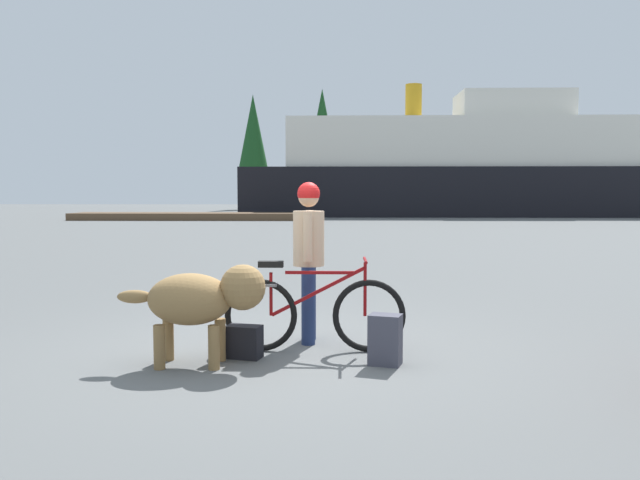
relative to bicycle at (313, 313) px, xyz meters
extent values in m
plane|color=#595B5B|center=(-0.37, 0.00, -0.38)|extent=(160.00, 160.00, 0.00)
torus|color=black|center=(0.54, 0.00, -0.03)|extent=(0.71, 0.06, 0.71)
torus|color=black|center=(-0.51, 0.00, -0.03)|extent=(0.71, 0.06, 0.71)
cube|color=maroon|center=(0.06, 0.00, 0.39)|extent=(0.67, 0.03, 0.03)
cube|color=maroon|center=(0.04, 0.00, 0.20)|extent=(0.90, 0.03, 0.49)
cylinder|color=maroon|center=(-0.41, 0.00, 0.18)|extent=(0.03, 0.03, 0.42)
cylinder|color=maroon|center=(0.50, 0.00, 0.23)|extent=(0.03, 0.03, 0.52)
cube|color=black|center=(-0.41, 0.00, 0.47)|extent=(0.24, 0.10, 0.06)
cylinder|color=maroon|center=(0.50, 0.00, 0.51)|extent=(0.03, 0.44, 0.03)
cube|color=slate|center=(-0.53, 0.00, 0.27)|extent=(0.36, 0.14, 0.02)
cylinder|color=navy|center=(-0.06, 0.52, 0.01)|extent=(0.14, 0.14, 0.79)
cylinder|color=navy|center=(-0.06, 0.30, 0.01)|extent=(0.14, 0.14, 0.79)
cylinder|color=#D8B28C|center=(-0.06, 0.41, 0.69)|extent=(0.32, 0.32, 0.56)
cylinder|color=#D8B28C|center=(-0.06, 0.63, 0.72)|extent=(0.09, 0.09, 0.50)
cylinder|color=#D8B28C|center=(-0.06, 0.19, 0.72)|extent=(0.09, 0.09, 0.50)
sphere|color=tan|center=(-0.06, 0.41, 1.12)|extent=(0.21, 0.21, 0.21)
sphere|color=red|center=(-0.06, 0.41, 1.15)|extent=(0.23, 0.23, 0.23)
ellipsoid|color=olive|center=(-1.08, -0.51, 0.21)|extent=(0.75, 0.54, 0.46)
sphere|color=olive|center=(-0.61, -0.51, 0.32)|extent=(0.41, 0.41, 0.41)
ellipsoid|color=olive|center=(-1.58, -0.51, 0.23)|extent=(0.32, 0.12, 0.12)
cylinder|color=olive|center=(-0.84, -0.36, -0.19)|extent=(0.10, 0.10, 0.39)
cylinder|color=olive|center=(-0.84, -0.66, -0.19)|extent=(0.10, 0.10, 0.39)
cylinder|color=olive|center=(-1.32, -0.36, -0.19)|extent=(0.10, 0.10, 0.39)
cylinder|color=olive|center=(-1.32, -0.66, -0.19)|extent=(0.10, 0.10, 0.39)
cube|color=#3F3F4C|center=(0.66, -0.46, -0.16)|extent=(0.33, 0.27, 0.46)
cube|color=black|center=(-0.64, -0.26, -0.23)|extent=(0.36, 0.26, 0.31)
cube|color=brown|center=(-7.98, 30.31, -0.18)|extent=(13.81, 2.75, 0.40)
cube|color=black|center=(8.83, 37.49, 1.20)|extent=(29.82, 7.21, 3.18)
cube|color=silver|center=(8.83, 37.49, 4.39)|extent=(23.86, 6.06, 3.20)
cube|color=silver|center=(11.81, 37.49, 6.89)|extent=(7.16, 4.33, 1.80)
cylinder|color=#BF8C19|center=(5.25, 37.49, 7.19)|extent=(1.10, 1.10, 2.40)
cylinder|color=#4C331E|center=(-7.60, 52.96, 1.13)|extent=(0.44, 0.44, 3.03)
cone|color=#19471E|center=(-7.60, 52.96, 6.39)|extent=(2.98, 2.98, 7.49)
cylinder|color=#4C331E|center=(-1.28, 53.49, 1.22)|extent=(0.40, 0.40, 3.21)
cone|color=#19471E|center=(-1.28, 53.49, 6.76)|extent=(3.12, 3.12, 7.88)
cylinder|color=#4C331E|center=(7.00, 52.76, 0.94)|extent=(0.43, 0.43, 2.64)
cone|color=#19471E|center=(7.00, 52.76, 6.50)|extent=(4.26, 4.26, 8.50)
cylinder|color=#4C331E|center=(7.32, 59.38, 0.99)|extent=(0.35, 0.35, 2.75)
cone|color=#1E4C28|center=(7.32, 59.38, 6.10)|extent=(3.25, 3.25, 7.47)
camera|label=1|loc=(0.24, -6.13, 1.16)|focal=36.02mm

